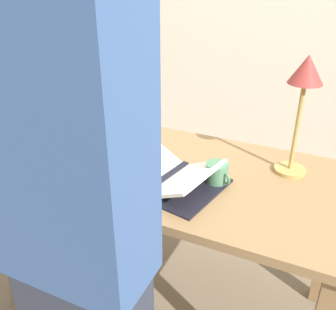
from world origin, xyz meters
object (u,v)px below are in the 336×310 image
book_stack_tall (74,126)px  coffee_mug (217,173)px  reading_lamp (304,87)px  person_reader (81,258)px  book_standing_upright (104,119)px  open_book (164,175)px

book_stack_tall → coffee_mug: bearing=-9.8°
book_stack_tall → reading_lamp: bearing=4.3°
reading_lamp → person_reader: (-0.39, -0.87, -0.26)m
reading_lamp → coffee_mug: (-0.24, -0.21, -0.32)m
book_stack_tall → coffee_mug: 0.80m
book_standing_upright → reading_lamp: reading_lamp is taller
reading_lamp → coffee_mug: reading_lamp is taller
open_book → person_reader: size_ratio=0.28×
open_book → reading_lamp: reading_lamp is taller
coffee_mug → person_reader: (-0.14, -0.66, 0.06)m
book_stack_tall → reading_lamp: size_ratio=0.64×
book_standing_upright → book_stack_tall: bearing=177.5°
open_book → reading_lamp: 0.62m
open_book → coffee_mug: 0.21m
coffee_mug → person_reader: 0.68m
open_book → reading_lamp: bearing=44.4°
book_stack_tall → book_standing_upright: (0.20, -0.02, 0.08)m
book_standing_upright → reading_lamp: bearing=10.2°
open_book → coffee_mug: open_book is taller
open_book → book_standing_upright: size_ratio=1.96×
coffee_mug → person_reader: person_reader is taller
book_standing_upright → coffee_mug: (0.59, -0.12, -0.08)m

